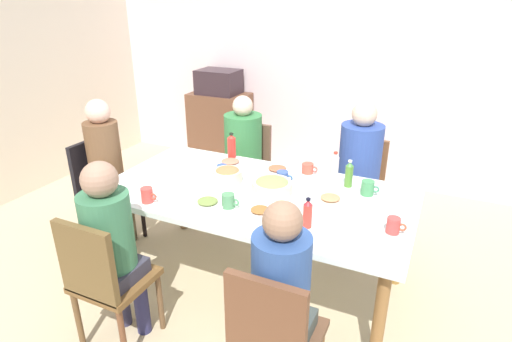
{
  "coord_description": "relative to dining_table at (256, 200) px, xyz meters",
  "views": [
    {
      "loc": [
        1.09,
        -2.33,
        2.0
      ],
      "look_at": [
        0.0,
        0.0,
        0.91
      ],
      "focal_mm": 29.39,
      "sensor_mm": 36.0,
      "label": 1
    }
  ],
  "objects": [
    {
      "name": "wall_back",
      "position": [
        0.0,
        2.28,
        0.61
      ],
      "size": [
        6.01,
        0.12,
        2.6
      ],
      "primitive_type": "cube",
      "color": "silver",
      "rests_on": "ground_plane"
    },
    {
      "name": "plate_0",
      "position": [
        -0.2,
        -0.31,
        0.08
      ],
      "size": [
        0.24,
        0.24,
        0.04
      ],
      "color": "white",
      "rests_on": "dining_table"
    },
    {
      "name": "cup_3",
      "position": [
        0.7,
        0.27,
        0.12
      ],
      "size": [
        0.12,
        0.08,
        0.1
      ],
      "color": "#458F56",
      "rests_on": "dining_table"
    },
    {
      "name": "microwave",
      "position": [
        -1.41,
        1.98,
        0.35
      ],
      "size": [
        0.48,
        0.36,
        0.28
      ],
      "primitive_type": "cube",
      "color": "#2F2128",
      "rests_on": "side_cabinet"
    },
    {
      "name": "bowl_1",
      "position": [
        0.11,
        0.03,
        0.12
      ],
      "size": [
        0.27,
        0.27,
        0.1
      ],
      "color": "beige",
      "rests_on": "dining_table"
    },
    {
      "name": "bottle_1",
      "position": [
        0.41,
        0.47,
        0.16
      ],
      "size": [
        0.06,
        0.06,
        0.19
      ],
      "color": "silver",
      "rests_on": "dining_table"
    },
    {
      "name": "side_cabinet",
      "position": [
        -1.41,
        1.98,
        -0.24
      ],
      "size": [
        0.7,
        0.44,
        0.9
      ],
      "primitive_type": "cube",
      "color": "brown",
      "rests_on": "ground_plane"
    },
    {
      "name": "bottle_0",
      "position": [
        0.47,
        -0.3,
        0.16
      ],
      "size": [
        0.05,
        0.05,
        0.18
      ],
      "color": "red",
      "rests_on": "dining_table"
    },
    {
      "name": "cup_2",
      "position": [
        -0.06,
        -0.28,
        0.12
      ],
      "size": [
        0.12,
        0.08,
        0.09
      ],
      "color": "#508C5B",
      "rests_on": "dining_table"
    },
    {
      "name": "cup_0",
      "position": [
        0.11,
        0.21,
        0.11
      ],
      "size": [
        0.12,
        0.08,
        0.08
      ],
      "color": "#3C58A0",
      "rests_on": "dining_table"
    },
    {
      "name": "plate_4",
      "position": [
        0.16,
        -0.27,
        0.08
      ],
      "size": [
        0.21,
        0.21,
        0.04
      ],
      "color": "white",
      "rests_on": "dining_table"
    },
    {
      "name": "chair_0",
      "position": [
        -0.52,
        -0.93,
        -0.18
      ],
      "size": [
        0.4,
        0.4,
        0.9
      ],
      "color": "brown",
      "rests_on": "ground_plane"
    },
    {
      "name": "person_1",
      "position": [
        0.52,
        0.84,
        0.06
      ],
      "size": [
        0.33,
        0.33,
        1.25
      ],
      "color": "#47414A",
      "rests_on": "ground_plane"
    },
    {
      "name": "chair_2",
      "position": [
        -1.42,
        0.0,
        -0.18
      ],
      "size": [
        0.4,
        0.4,
        0.9
      ],
      "color": "black",
      "rests_on": "ground_plane"
    },
    {
      "name": "chair_4",
      "position": [
        0.52,
        -0.93,
        -0.18
      ],
      "size": [
        0.4,
        0.4,
        0.9
      ],
      "color": "brown",
      "rests_on": "ground_plane"
    },
    {
      "name": "cup_1",
      "position": [
        0.22,
        0.45,
        0.11
      ],
      "size": [
        0.12,
        0.09,
        0.07
      ],
      "color": "#D44F3D",
      "rests_on": "dining_table"
    },
    {
      "name": "person_2",
      "position": [
        -1.33,
        0.0,
        0.05
      ],
      "size": [
        0.3,
        0.3,
        1.26
      ],
      "color": "brown",
      "rests_on": "ground_plane"
    },
    {
      "name": "chair_1",
      "position": [
        0.52,
        0.93,
        -0.18
      ],
      "size": [
        0.4,
        0.4,
        0.9
      ],
      "color": "brown",
      "rests_on": "ground_plane"
    },
    {
      "name": "plate_1",
      "position": [
        -0.0,
        0.38,
        0.08
      ],
      "size": [
        0.25,
        0.25,
        0.04
      ],
      "color": "silver",
      "rests_on": "dining_table"
    },
    {
      "name": "chair_3",
      "position": [
        -0.52,
        0.93,
        -0.18
      ],
      "size": [
        0.4,
        0.4,
        0.9
      ],
      "color": "brown",
      "rests_on": "ground_plane"
    },
    {
      "name": "person_0",
      "position": [
        -0.52,
        -0.83,
        0.02
      ],
      "size": [
        0.3,
        0.3,
        1.19
      ],
      "color": "#2F2E48",
      "rests_on": "ground_plane"
    },
    {
      "name": "plate_2",
      "position": [
        -0.39,
        0.36,
        0.08
      ],
      "size": [
        0.25,
        0.25,
        0.04
      ],
      "color": "silver",
      "rests_on": "dining_table"
    },
    {
      "name": "bottle_3",
      "position": [
        0.55,
        0.34,
        0.16
      ],
      "size": [
        0.05,
        0.05,
        0.2
      ],
      "color": "#4D832E",
      "rests_on": "dining_table"
    },
    {
      "name": "bowl_0",
      "position": [
        -0.25,
        0.06,
        0.12
      ],
      "size": [
        0.21,
        0.21,
        0.11
      ],
      "color": "beige",
      "rests_on": "dining_table"
    },
    {
      "name": "cup_4",
      "position": [
        -0.57,
        -0.44,
        0.12
      ],
      "size": [
        0.11,
        0.08,
        0.1
      ],
      "color": "#D3453E",
      "rests_on": "dining_table"
    },
    {
      "name": "plate_3",
      "position": [
        0.5,
        0.07,
        0.08
      ],
      "size": [
        0.23,
        0.23,
        0.04
      ],
      "color": "#ECE4C9",
      "rests_on": "dining_table"
    },
    {
      "name": "bottle_2",
      "position": [
        -0.44,
        0.47,
        0.17
      ],
      "size": [
        0.07,
        0.07,
        0.22
      ],
      "color": "red",
      "rests_on": "dining_table"
    },
    {
      "name": "person_3",
      "position": [
        -0.52,
        0.84,
        0.03
      ],
      "size": [
        0.34,
        0.34,
        1.19
      ],
      "color": "brown",
      "rests_on": "ground_plane"
    },
    {
      "name": "cup_6",
      "position": [
        -0.35,
        0.16,
        0.11
      ],
      "size": [
        0.11,
        0.07,
        0.07
      ],
      "color": "#3756A7",
      "rests_on": "dining_table"
    },
    {
      "name": "person_4",
      "position": [
        0.52,
        -0.83,
        0.01
      ],
      "size": [
        0.3,
        0.3,
        1.18
      ],
      "color": "#393C4B",
      "rests_on": "ground_plane"
    },
    {
      "name": "ground_plane",
      "position": [
        0.0,
        0.0,
        -0.69
      ],
      "size": [
        6.92,
        6.92,
        0.0
      ],
      "primitive_type": "plane",
      "color": "#C5B28C"
    },
    {
      "name": "cup_5",
      "position": [
        0.93,
        -0.16,
        0.12
      ],
      "size": [
        0.11,
        0.07,
        0.09
      ],
      "color": "#CD4440",
      "rests_on": "dining_table"
    },
    {
      "name": "dining_table",
      "position": [
        0.0,
        0.0,
        0.0
      ],
      "size": [
        2.09,
        1.09,
        0.76
      ],
      "color": "white",
      "rests_on": "ground_plane"
    }
  ]
}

